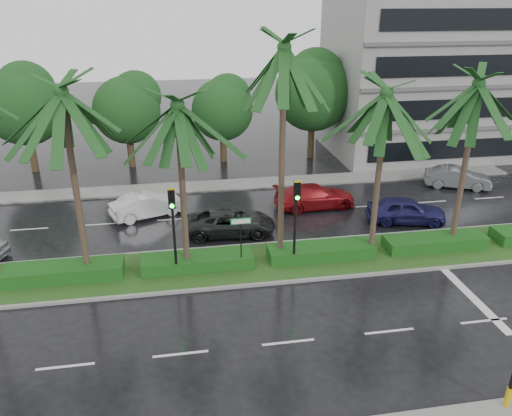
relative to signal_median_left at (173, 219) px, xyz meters
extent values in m
plane|color=black|center=(4.00, -0.30, -3.00)|extent=(120.00, 120.00, 0.00)
cube|color=slate|center=(4.00, 11.70, -2.94)|extent=(40.00, 2.00, 0.12)
cube|color=gray|center=(4.00, 0.70, -2.93)|extent=(36.00, 4.00, 0.14)
cube|color=#27511B|center=(4.00, 0.70, -2.85)|extent=(35.60, 3.70, 0.02)
cube|color=#194F16|center=(-5.00, 0.70, -2.55)|extent=(5.20, 1.40, 0.60)
cube|color=#194F16|center=(1.00, 0.70, -2.55)|extent=(5.20, 1.40, 0.60)
cube|color=#194F16|center=(7.00, 0.70, -2.55)|extent=(5.20, 1.40, 0.60)
cube|color=#194F16|center=(13.00, 0.70, -2.55)|extent=(5.20, 1.40, 0.60)
cube|color=silver|center=(-8.00, 6.70, -2.99)|extent=(2.00, 0.12, 0.01)
cube|color=silver|center=(-4.00, -5.30, -2.99)|extent=(2.00, 0.12, 0.01)
cube|color=silver|center=(-4.00, 6.70, -2.99)|extent=(2.00, 0.12, 0.01)
cube|color=silver|center=(0.00, -5.30, -2.99)|extent=(2.00, 0.12, 0.01)
cube|color=silver|center=(0.00, 6.70, -2.99)|extent=(2.00, 0.12, 0.01)
cube|color=silver|center=(4.00, -5.30, -2.99)|extent=(2.00, 0.12, 0.01)
cube|color=silver|center=(4.00, 6.70, -2.99)|extent=(2.00, 0.12, 0.01)
cube|color=silver|center=(8.00, -5.30, -2.99)|extent=(2.00, 0.12, 0.01)
cube|color=silver|center=(8.00, 6.70, -2.99)|extent=(2.00, 0.12, 0.01)
cube|color=silver|center=(12.00, -5.30, -2.99)|extent=(2.00, 0.12, 0.01)
cube|color=silver|center=(12.00, 6.70, -2.99)|extent=(2.00, 0.12, 0.01)
cube|color=silver|center=(16.00, 6.70, -2.99)|extent=(2.00, 0.12, 0.01)
cube|color=silver|center=(20.00, 6.70, -2.99)|extent=(2.00, 0.12, 0.01)
cube|color=silver|center=(12.50, -3.30, -2.99)|extent=(0.40, 6.00, 0.01)
cylinder|color=#3F2F24|center=(-4.00, 0.80, 1.32)|extent=(0.28, 0.28, 8.33)
cylinder|color=#3F2F24|center=(-4.00, 0.80, -2.63)|extent=(0.40, 0.40, 0.44)
cylinder|color=#3F2F24|center=(0.50, 0.60, 1.00)|extent=(0.28, 0.28, 7.69)
cylinder|color=#3F2F24|center=(0.50, 0.60, -2.63)|extent=(0.40, 0.40, 0.44)
cylinder|color=#3F2F24|center=(5.00, 0.90, 2.08)|extent=(0.28, 0.28, 9.86)
cylinder|color=#3F2F24|center=(5.00, 0.90, -2.63)|extent=(0.40, 0.40, 0.44)
cylinder|color=#3F2F24|center=(9.50, 0.50, 1.12)|extent=(0.28, 0.28, 7.93)
cylinder|color=#3F2F24|center=(9.50, 0.50, -2.63)|extent=(0.40, 0.40, 0.44)
cylinder|color=#3F2F24|center=(14.00, 0.80, 1.23)|extent=(0.28, 0.28, 8.16)
cylinder|color=#3F2F24|center=(14.00, 0.80, -2.63)|extent=(0.40, 0.40, 0.44)
cylinder|color=gold|center=(10.00, -9.60, -2.53)|extent=(0.18, 0.18, 0.70)
cylinder|color=black|center=(0.00, 0.10, -1.15)|extent=(0.12, 0.12, 3.40)
cube|color=black|center=(0.00, -0.08, 1.00)|extent=(0.30, 0.18, 0.90)
cube|color=gold|center=(0.00, -0.20, 1.48)|extent=(0.34, 0.12, 0.06)
cylinder|color=black|center=(0.00, -0.18, 1.30)|extent=(0.18, 0.04, 0.18)
cylinder|color=black|center=(0.00, -0.18, 1.00)|extent=(0.18, 0.04, 0.18)
cylinder|color=#0CE519|center=(0.00, -0.18, 0.70)|extent=(0.18, 0.04, 0.18)
cylinder|color=black|center=(5.50, 0.10, -1.15)|extent=(0.12, 0.12, 3.40)
cube|color=black|center=(5.50, -0.08, 1.00)|extent=(0.30, 0.18, 0.90)
cube|color=gold|center=(5.50, -0.20, 1.48)|extent=(0.34, 0.12, 0.06)
cylinder|color=black|center=(5.50, -0.18, 1.30)|extent=(0.18, 0.04, 0.18)
cylinder|color=black|center=(5.50, -0.18, 1.00)|extent=(0.18, 0.04, 0.18)
cylinder|color=#0CE519|center=(5.50, -0.18, 0.70)|extent=(0.18, 0.04, 0.18)
cylinder|color=black|center=(3.00, 0.20, -1.55)|extent=(0.06, 0.06, 2.60)
cube|color=#0C5926|center=(3.00, 0.17, -0.40)|extent=(0.95, 0.04, 0.30)
cube|color=white|center=(3.00, 0.15, -0.40)|extent=(0.85, 0.01, 0.22)
cylinder|color=#3C2F1B|center=(-10.00, 17.20, -1.67)|extent=(0.52, 0.52, 2.65)
sphere|color=#173D17|center=(-10.00, 17.20, 1.78)|extent=(5.46, 5.46, 5.46)
sphere|color=#173D17|center=(-10.00, 17.50, 2.84)|extent=(4.09, 4.09, 4.09)
cylinder|color=#3C2F1B|center=(-3.00, 17.20, -1.81)|extent=(0.52, 0.52, 2.38)
sphere|color=#173D17|center=(-3.00, 17.20, 1.28)|extent=(4.89, 4.89, 4.89)
sphere|color=#173D17|center=(-3.00, 17.50, 2.23)|extent=(3.67, 3.67, 3.67)
cylinder|color=#3C2F1B|center=(4.00, 17.20, -1.87)|extent=(0.52, 0.52, 2.25)
sphere|color=#173D17|center=(4.00, 17.20, 1.06)|extent=(4.64, 4.64, 4.64)
sphere|color=#173D17|center=(4.00, 17.50, 1.96)|extent=(3.48, 3.48, 3.48)
cylinder|color=#3C2F1B|center=(11.00, 17.20, -1.58)|extent=(0.52, 0.52, 2.84)
sphere|color=#173D17|center=(11.00, 17.20, 2.12)|extent=(5.85, 5.85, 5.85)
sphere|color=#173D17|center=(11.00, 17.50, 3.26)|extent=(4.39, 4.39, 4.39)
cylinder|color=#3C2F1B|center=(18.00, 17.20, -1.91)|extent=(0.52, 0.52, 2.17)
sphere|color=#173D17|center=(18.00, 17.20, 0.92)|extent=(4.47, 4.47, 4.47)
sphere|color=#173D17|center=(18.00, 17.50, 1.79)|extent=(3.36, 3.36, 3.36)
cube|color=gray|center=(21.00, 17.70, 3.00)|extent=(16.00, 10.00, 12.00)
imported|color=silver|center=(-1.50, 7.41, -2.29)|extent=(2.89, 4.54, 1.41)
imported|color=black|center=(3.00, 4.29, -2.33)|extent=(2.55, 4.96, 1.34)
imported|color=maroon|center=(8.50, 7.11, -2.28)|extent=(2.33, 5.06, 1.43)
imported|color=navy|center=(13.00, 4.11, -2.25)|extent=(2.73, 4.68, 1.49)
imported|color=slate|center=(18.91, 8.87, -2.30)|extent=(3.01, 4.46, 1.39)
camera|label=1|loc=(0.28, -20.08, 8.94)|focal=35.00mm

